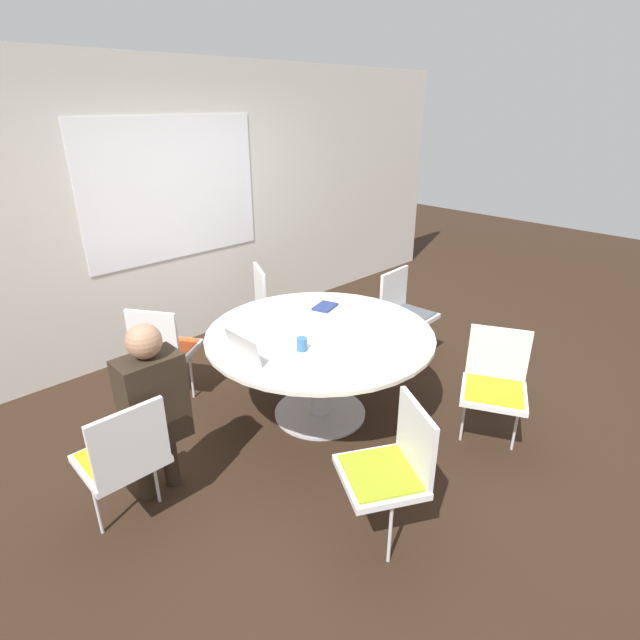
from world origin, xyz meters
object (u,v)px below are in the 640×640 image
at_px(chair_1, 392,463).
at_px(person_0, 152,402).
at_px(laptop, 252,353).
at_px(chair_3, 404,308).
at_px(handbag, 496,384).
at_px(chair_0, 124,454).
at_px(chair_2, 495,380).
at_px(spiral_notebook, 325,307).
at_px(chair_4, 273,300).
at_px(chair_5, 163,345).
at_px(coffee_cup, 302,344).

height_order(chair_1, person_0, person_0).
bearing_deg(person_0, laptop, -1.21).
bearing_deg(chair_3, handbag, 82.22).
relative_size(chair_0, handbag, 2.38).
xyz_separation_m(chair_2, handbag, (0.56, 0.23, -0.37)).
bearing_deg(laptop, spiral_notebook, -72.24).
relative_size(chair_2, chair_4, 1.00).
xyz_separation_m(chair_0, chair_4, (2.10, 1.22, 0.00)).
height_order(chair_4, laptop, laptop).
relative_size(chair_5, laptop, 2.53).
bearing_deg(chair_3, chair_0, 0.14).
height_order(chair_3, laptop, laptop).
distance_m(chair_4, handbag, 2.21).
distance_m(person_0, coffee_cup, 1.06).
bearing_deg(chair_4, handbag, 45.04).
xyz_separation_m(chair_0, coffee_cup, (1.29, -0.08, 0.26)).
bearing_deg(spiral_notebook, chair_3, -10.13).
height_order(chair_2, chair_4, same).
distance_m(chair_4, spiral_notebook, 0.91).
height_order(chair_2, coffee_cup, chair_2).
bearing_deg(chair_2, coffee_cup, 16.49).
height_order(chair_0, chair_2, same).
bearing_deg(spiral_notebook, coffee_cup, -146.85).
relative_size(chair_2, handbag, 2.38).
bearing_deg(chair_3, chair_2, 59.72).
height_order(laptop, handbag, laptop).
xyz_separation_m(chair_3, handbag, (-0.07, -1.04, -0.37)).
xyz_separation_m(laptop, handbag, (1.83, -0.90, -0.64)).
xyz_separation_m(chair_5, spiral_notebook, (1.12, -0.73, 0.22)).
relative_size(chair_5, handbag, 2.38).
xyz_separation_m(chair_2, chair_4, (-0.13, 2.29, 0.00)).
height_order(chair_0, spiral_notebook, chair_0).
bearing_deg(coffee_cup, chair_1, -105.40).
relative_size(spiral_notebook, handbag, 0.68).
distance_m(person_0, handbag, 2.77).
bearing_deg(chair_5, chair_3, 33.46).
distance_m(chair_0, chair_3, 2.87).
xyz_separation_m(chair_1, chair_2, (1.22, 0.04, 0.00)).
xyz_separation_m(laptop, spiral_notebook, (1.00, 0.30, -0.04)).
bearing_deg(chair_0, spiral_notebook, 11.23).
relative_size(chair_5, person_0, 0.71).
xyz_separation_m(chair_1, chair_4, (1.09, 2.32, 0.00)).
distance_m(chair_0, spiral_notebook, 2.00).
relative_size(chair_1, handbag, 2.38).
relative_size(chair_0, laptop, 2.53).
distance_m(chair_0, coffee_cup, 1.32).
bearing_deg(laptop, chair_3, -84.86).
height_order(chair_3, spiral_notebook, chair_3).
xyz_separation_m(chair_5, handbag, (1.96, -1.93, -0.37)).
relative_size(chair_1, laptop, 2.53).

